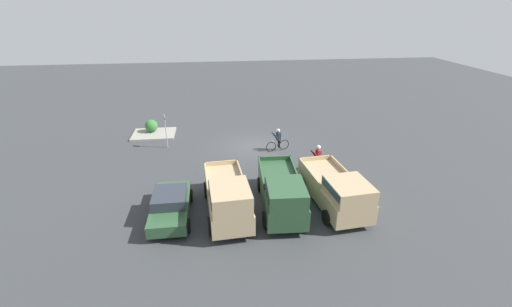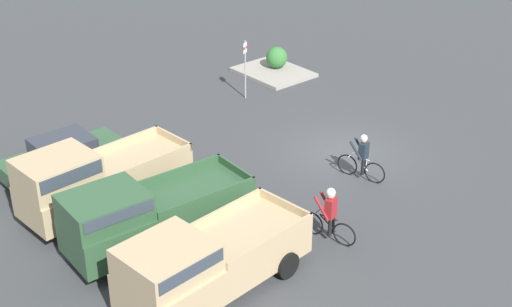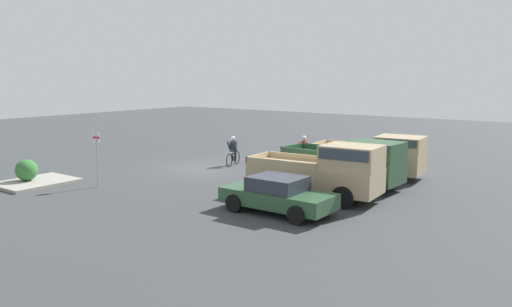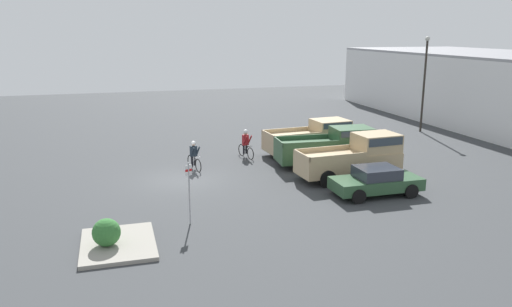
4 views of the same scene
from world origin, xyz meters
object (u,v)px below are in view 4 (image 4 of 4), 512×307
pickup_truck_0 (313,137)px  sedan_0 (376,181)px  shrub (106,232)px  cyclist_0 (194,155)px  fire_lane_sign (189,187)px  cyclist_1 (246,143)px  pickup_truck_1 (331,146)px  pickup_truck_2 (357,156)px  lamppost (425,77)px

pickup_truck_0 → sedan_0: pickup_truck_0 is taller
sedan_0 → shrub: 12.64m
cyclist_0 → fire_lane_sign: (8.02, -1.48, 0.73)m
sedan_0 → shrub: (2.78, -12.33, -0.04)m
cyclist_1 → fire_lane_sign: (9.90, -5.00, 0.65)m
cyclist_0 → cyclist_1: cyclist_1 is taller
sedan_0 → cyclist_0: bearing=-132.0°
fire_lane_sign → shrub: size_ratio=2.57×
pickup_truck_1 → cyclist_0: bearing=-99.2°
pickup_truck_2 → lamppost: 14.83m
cyclist_1 → fire_lane_sign: bearing=-26.8°
cyclist_0 → shrub: (9.62, -4.72, -0.17)m
fire_lane_sign → pickup_truck_0: bearing=135.7°
pickup_truck_2 → cyclist_0: pickup_truck_2 is taller
pickup_truck_2 → shrub: size_ratio=5.56×
pickup_truck_1 → shrub: pickup_truck_1 is taller
pickup_truck_2 → pickup_truck_0: bearing=-178.5°
cyclist_0 → cyclist_1: size_ratio=0.98×
cyclist_0 → lamppost: size_ratio=0.25×
pickup_truck_2 → fire_lane_sign: size_ratio=2.16×
pickup_truck_2 → shrub: bearing=-66.3°
lamppost → pickup_truck_2: bearing=-47.0°
pickup_truck_0 → shrub: size_ratio=5.52×
pickup_truck_1 → shrub: 15.07m
pickup_truck_1 → pickup_truck_0: bearing=178.3°
cyclist_0 → lamppost: bearing=107.6°
cyclist_0 → cyclist_1: 3.99m
shrub → pickup_truck_1: bearing=123.7°
pickup_truck_0 → pickup_truck_1: bearing=-1.7°
pickup_truck_0 → pickup_truck_2: (5.61, 0.15, 0.11)m
sedan_0 → lamppost: lamppost is taller
pickup_truck_1 → lamppost: (-7.17, 10.84, 3.06)m
pickup_truck_0 → pickup_truck_2: pickup_truck_2 is taller
sedan_0 → cyclist_0: (-6.84, -7.61, 0.13)m
sedan_0 → cyclist_1: 9.64m
shrub → cyclist_0: bearing=153.9°
pickup_truck_2 → cyclist_0: 8.99m
sedan_0 → pickup_truck_0: bearing=178.1°
sedan_0 → lamppost: 17.22m
cyclist_0 → fire_lane_sign: size_ratio=0.68×
sedan_0 → cyclist_1: size_ratio=2.35×
cyclist_0 → fire_lane_sign: 8.19m
sedan_0 → cyclist_0: size_ratio=2.40×
pickup_truck_0 → pickup_truck_2: bearing=1.5°
pickup_truck_1 → sedan_0: pickup_truck_1 is taller
cyclist_1 → fire_lane_sign: size_ratio=0.70×
cyclist_0 → pickup_truck_2: bearing=63.5°
pickup_truck_0 → pickup_truck_1: 2.86m
pickup_truck_0 → shrub: (11.22, -12.61, -0.44)m
pickup_truck_2 → sedan_0: 2.91m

